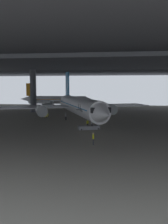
{
  "coord_description": "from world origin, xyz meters",
  "views": [
    {
      "loc": [
        5.54,
        -48.06,
        7.91
      ],
      "look_at": [
        -0.64,
        0.41,
        2.67
      ],
      "focal_mm": 37.23,
      "sensor_mm": 36.0,
      "label": 1
    }
  ],
  "objects_px": {
    "airplane_main": "(78,106)",
    "crew_worker_near_nose": "(93,138)",
    "boarding_stairs": "(89,125)",
    "baggage_tug": "(45,115)",
    "crew_worker_by_stairs": "(87,123)",
    "airplane_distant": "(56,100)"
  },
  "relations": [
    {
      "from": "airplane_distant",
      "to": "baggage_tug",
      "type": "relative_size",
      "value": 12.93
    },
    {
      "from": "boarding_stairs",
      "to": "baggage_tug",
      "type": "xyz_separation_m",
      "value": [
        -13.15,
        16.03,
        -0.22
      ]
    },
    {
      "from": "boarding_stairs",
      "to": "crew_worker_near_nose",
      "type": "xyz_separation_m",
      "value": [
        1.89,
        -11.65,
        0.23
      ]
    },
    {
      "from": "crew_worker_by_stairs",
      "to": "baggage_tug",
      "type": "relative_size",
      "value": 0.72
    },
    {
      "from": "crew_worker_near_nose",
      "to": "crew_worker_by_stairs",
      "type": "relative_size",
      "value": 1.06
    },
    {
      "from": "airplane_distant",
      "to": "crew_worker_near_nose",
      "type": "bearing_deg",
      "value": -70.79
    },
    {
      "from": "airplane_main",
      "to": "baggage_tug",
      "type": "distance_m",
      "value": 11.65
    },
    {
      "from": "crew_worker_near_nose",
      "to": "airplane_main",
      "type": "bearing_deg",
      "value": 103.73
    },
    {
      "from": "airplane_main",
      "to": "airplane_distant",
      "type": "distance_m",
      "value": 35.76
    },
    {
      "from": "boarding_stairs",
      "to": "baggage_tug",
      "type": "relative_size",
      "value": 2.16
    },
    {
      "from": "crew_worker_by_stairs",
      "to": "airplane_distant",
      "type": "height_order",
      "value": "airplane_distant"
    },
    {
      "from": "crew_worker_near_nose",
      "to": "baggage_tug",
      "type": "distance_m",
      "value": 31.51
    },
    {
      "from": "airplane_main",
      "to": "baggage_tug",
      "type": "xyz_separation_m",
      "value": [
        -9.68,
        5.72,
        -3.06
      ]
    },
    {
      "from": "airplane_main",
      "to": "crew_worker_near_nose",
      "type": "xyz_separation_m",
      "value": [
        5.37,
        -21.96,
        -2.61
      ]
    },
    {
      "from": "boarding_stairs",
      "to": "airplane_distant",
      "type": "xyz_separation_m",
      "value": [
        -17.26,
        43.3,
        2.31
      ]
    },
    {
      "from": "boarding_stairs",
      "to": "crew_worker_by_stairs",
      "type": "height_order",
      "value": "boarding_stairs"
    },
    {
      "from": "airplane_main",
      "to": "airplane_distant",
      "type": "xyz_separation_m",
      "value": [
        -13.78,
        32.99,
        -0.52
      ]
    },
    {
      "from": "boarding_stairs",
      "to": "crew_worker_by_stairs",
      "type": "bearing_deg",
      "value": 102.67
    },
    {
      "from": "airplane_main",
      "to": "airplane_distant",
      "type": "relative_size",
      "value": 1.31
    },
    {
      "from": "boarding_stairs",
      "to": "airplane_distant",
      "type": "relative_size",
      "value": 0.17
    },
    {
      "from": "boarding_stairs",
      "to": "baggage_tug",
      "type": "distance_m",
      "value": 20.74
    },
    {
      "from": "crew_worker_near_nose",
      "to": "airplane_distant",
      "type": "xyz_separation_m",
      "value": [
        -19.15,
        54.95,
        2.08
      ]
    }
  ]
}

